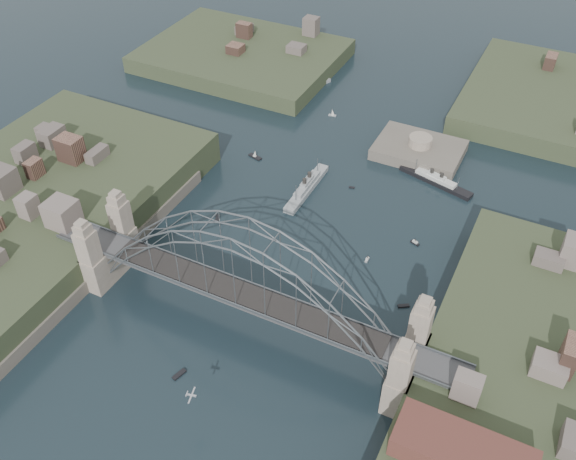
{
  "coord_description": "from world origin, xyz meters",
  "views": [
    {
      "loc": [
        42.14,
        -66.31,
        92.91
      ],
      "look_at": [
        0.0,
        18.0,
        10.0
      ],
      "focal_mm": 38.98,
      "sensor_mm": 36.0,
      "label": 1
    }
  ],
  "objects_px": {
    "naval_cruiser_far": "(312,85)",
    "ocean_liner": "(436,181)",
    "naval_cruiser_near": "(307,187)",
    "bridge": "(243,280)",
    "fort_island": "(418,156)",
    "wharf_shed": "(463,453)"
  },
  "relations": [
    {
      "from": "naval_cruiser_near",
      "to": "ocean_liner",
      "type": "height_order",
      "value": "naval_cruiser_near"
    },
    {
      "from": "naval_cruiser_far",
      "to": "ocean_liner",
      "type": "bearing_deg",
      "value": -32.35
    },
    {
      "from": "bridge",
      "to": "fort_island",
      "type": "distance_m",
      "value": 72.14
    },
    {
      "from": "naval_cruiser_near",
      "to": "ocean_liner",
      "type": "bearing_deg",
      "value": 32.01
    },
    {
      "from": "naval_cruiser_near",
      "to": "naval_cruiser_far",
      "type": "height_order",
      "value": "naval_cruiser_near"
    },
    {
      "from": "naval_cruiser_near",
      "to": "naval_cruiser_far",
      "type": "xyz_separation_m",
      "value": [
        -20.51,
        47.02,
        -0.22
      ]
    },
    {
      "from": "bridge",
      "to": "naval_cruiser_far",
      "type": "height_order",
      "value": "bridge"
    },
    {
      "from": "naval_cruiser_far",
      "to": "ocean_liner",
      "type": "xyz_separation_m",
      "value": [
        47.54,
        -30.12,
        0.02
      ]
    },
    {
      "from": "wharf_shed",
      "to": "naval_cruiser_far",
      "type": "xyz_separation_m",
      "value": [
        -72.03,
        104.21,
        -9.28
      ]
    },
    {
      "from": "fort_island",
      "to": "ocean_liner",
      "type": "distance_m",
      "value": 12.48
    },
    {
      "from": "bridge",
      "to": "naval_cruiser_near",
      "type": "height_order",
      "value": "bridge"
    },
    {
      "from": "wharf_shed",
      "to": "ocean_liner",
      "type": "distance_m",
      "value": 78.58
    },
    {
      "from": "naval_cruiser_near",
      "to": "fort_island",
      "type": "bearing_deg",
      "value": 53.94
    },
    {
      "from": "fort_island",
      "to": "naval_cruiser_near",
      "type": "height_order",
      "value": "naval_cruiser_near"
    },
    {
      "from": "wharf_shed",
      "to": "naval_cruiser_near",
      "type": "height_order",
      "value": "wharf_shed"
    },
    {
      "from": "wharf_shed",
      "to": "ocean_liner",
      "type": "relative_size",
      "value": 1.03
    },
    {
      "from": "naval_cruiser_near",
      "to": "naval_cruiser_far",
      "type": "relative_size",
      "value": 1.53
    },
    {
      "from": "naval_cruiser_far",
      "to": "ocean_liner",
      "type": "relative_size",
      "value": 0.67
    },
    {
      "from": "wharf_shed",
      "to": "naval_cruiser_far",
      "type": "bearing_deg",
      "value": 124.65
    },
    {
      "from": "bridge",
      "to": "wharf_shed",
      "type": "bearing_deg",
      "value": -17.65
    },
    {
      "from": "wharf_shed",
      "to": "naval_cruiser_far",
      "type": "distance_m",
      "value": 127.02
    },
    {
      "from": "wharf_shed",
      "to": "ocean_liner",
      "type": "height_order",
      "value": "wharf_shed"
    }
  ]
}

